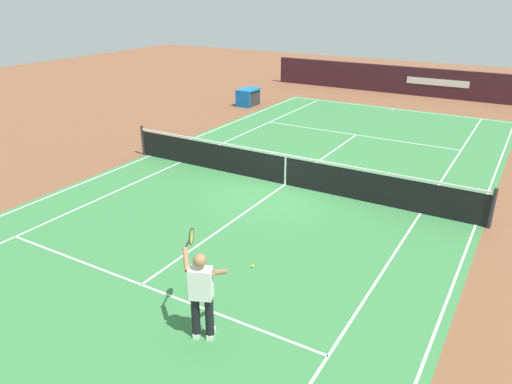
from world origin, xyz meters
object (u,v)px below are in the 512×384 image
Objects in this scene: tennis_net at (286,170)px; tennis_player_near at (201,291)px; equipment_cart_tarped at (248,97)px; tennis_ball at (253,266)px.

tennis_player_near is at bearing 16.11° from tennis_net.
equipment_cart_tarped is (-8.84, -6.71, -0.05)m from tennis_net.
tennis_ball is at bearing -170.07° from tennis_player_near.
tennis_net is 7.33m from tennis_player_near.
tennis_net is at bearing 37.21° from equipment_cart_tarped.
tennis_player_near is 2.56m from tennis_ball.
tennis_net is 177.27× the size of tennis_ball.
equipment_cart_tarped is (-15.87, -8.74, -0.49)m from tennis_player_near.
tennis_player_near reaches higher than equipment_cart_tarped.
tennis_net reaches higher than equipment_cart_tarped.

